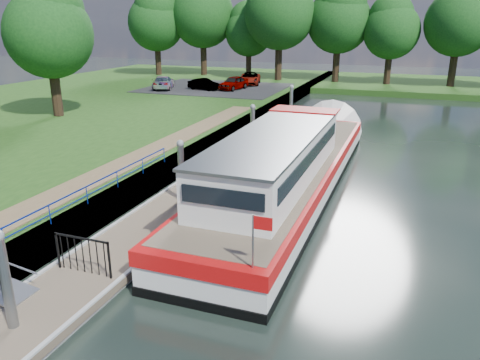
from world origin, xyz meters
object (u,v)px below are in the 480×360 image
(barge, at_px, (292,166))
(car_c, at_px, (164,82))
(car_a, at_px, (234,83))
(car_d, at_px, (250,78))
(car_b, at_px, (204,84))
(pontoon, at_px, (223,173))

(barge, relative_size, car_c, 4.72)
(car_a, distance_m, car_c, 7.20)
(car_a, relative_size, car_d, 0.85)
(car_b, bearing_deg, barge, -133.73)
(car_b, height_order, car_d, car_d)
(car_a, height_order, car_b, car_a)
(car_d, bearing_deg, car_c, -152.84)
(pontoon, xyz_separation_m, car_a, (-8.71, 24.20, 1.32))
(barge, height_order, car_a, barge)
(car_b, height_order, car_c, car_c)
(car_a, height_order, car_d, car_a)
(pontoon, relative_size, car_c, 6.69)
(barge, bearing_deg, car_b, 122.71)
(barge, distance_m, car_c, 29.74)
(pontoon, relative_size, barge, 1.42)
(barge, bearing_deg, pontoon, 173.05)
(pontoon, xyz_separation_m, car_d, (-8.47, 28.53, 1.30))
(pontoon, bearing_deg, car_d, 106.54)
(car_d, bearing_deg, car_a, -107.21)
(barge, bearing_deg, car_d, 112.62)
(car_b, relative_size, car_d, 0.73)
(pontoon, height_order, car_c, car_c)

